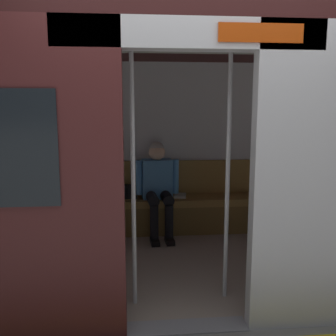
{
  "coord_description": "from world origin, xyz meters",
  "views": [
    {
      "loc": [
        0.37,
        2.53,
        1.63
      ],
      "look_at": [
        0.04,
        -1.21,
        1.01
      ],
      "focal_mm": 39.99,
      "sensor_mm": 36.0,
      "label": 1
    }
  ],
  "objects_px": {
    "bench_seat": "(164,206)",
    "grab_pole_far": "(228,173)",
    "book": "(180,196)",
    "train_car": "(167,118)",
    "grab_pole_door": "(133,176)",
    "person_seated": "(158,182)",
    "handbag": "(127,192)"
  },
  "relations": [
    {
      "from": "bench_seat",
      "to": "grab_pole_far",
      "type": "distance_m",
      "value": 1.9
    },
    {
      "from": "book",
      "to": "grab_pole_far",
      "type": "bearing_deg",
      "value": 104.48
    },
    {
      "from": "train_car",
      "to": "bench_seat",
      "type": "bearing_deg",
      "value": -93.17
    },
    {
      "from": "train_car",
      "to": "grab_pole_door",
      "type": "distance_m",
      "value": 0.94
    },
    {
      "from": "train_car",
      "to": "grab_pole_door",
      "type": "xyz_separation_m",
      "value": [
        0.33,
        0.77,
        -0.43
      ]
    },
    {
      "from": "person_seated",
      "to": "handbag",
      "type": "distance_m",
      "value": 0.43
    },
    {
      "from": "train_car",
      "to": "handbag",
      "type": "bearing_deg",
      "value": -67.95
    },
    {
      "from": "train_car",
      "to": "person_seated",
      "type": "bearing_deg",
      "value": -88.21
    },
    {
      "from": "train_car",
      "to": "grab_pole_far",
      "type": "xyz_separation_m",
      "value": [
        -0.44,
        0.72,
        -0.43
      ]
    },
    {
      "from": "grab_pole_far",
      "to": "train_car",
      "type": "bearing_deg",
      "value": -58.41
    },
    {
      "from": "train_car",
      "to": "handbag",
      "type": "relative_size",
      "value": 24.62
    },
    {
      "from": "train_car",
      "to": "person_seated",
      "type": "relative_size",
      "value": 5.4
    },
    {
      "from": "train_car",
      "to": "bench_seat",
      "type": "relative_size",
      "value": 2.05
    },
    {
      "from": "handbag",
      "to": "grab_pole_door",
      "type": "relative_size",
      "value": 0.12
    },
    {
      "from": "train_car",
      "to": "person_seated",
      "type": "distance_m",
      "value": 1.26
    },
    {
      "from": "grab_pole_door",
      "to": "person_seated",
      "type": "bearing_deg",
      "value": -100.09
    },
    {
      "from": "book",
      "to": "grab_pole_far",
      "type": "relative_size",
      "value": 0.1
    },
    {
      "from": "bench_seat",
      "to": "grab_pole_door",
      "type": "bearing_deg",
      "value": 77.57
    },
    {
      "from": "handbag",
      "to": "book",
      "type": "xyz_separation_m",
      "value": [
        -0.69,
        -0.01,
        -0.07
      ]
    },
    {
      "from": "train_car",
      "to": "grab_pole_door",
      "type": "bearing_deg",
      "value": 66.54
    },
    {
      "from": "grab_pole_door",
      "to": "handbag",
      "type": "bearing_deg",
      "value": -87.15
    },
    {
      "from": "book",
      "to": "grab_pole_door",
      "type": "height_order",
      "value": "grab_pole_door"
    },
    {
      "from": "train_car",
      "to": "book",
      "type": "bearing_deg",
      "value": -104.24
    },
    {
      "from": "handbag",
      "to": "grab_pole_far",
      "type": "relative_size",
      "value": 0.12
    },
    {
      "from": "grab_pole_far",
      "to": "grab_pole_door",
      "type": "bearing_deg",
      "value": 3.49
    },
    {
      "from": "person_seated",
      "to": "book",
      "type": "relative_size",
      "value": 5.39
    },
    {
      "from": "person_seated",
      "to": "grab_pole_door",
      "type": "height_order",
      "value": "grab_pole_door"
    },
    {
      "from": "train_car",
      "to": "handbag",
      "type": "height_order",
      "value": "train_car"
    },
    {
      "from": "bench_seat",
      "to": "train_car",
      "type": "bearing_deg",
      "value": 86.83
    },
    {
      "from": "bench_seat",
      "to": "book",
      "type": "distance_m",
      "value": 0.25
    },
    {
      "from": "bench_seat",
      "to": "grab_pole_door",
      "type": "relative_size",
      "value": 1.43
    },
    {
      "from": "grab_pole_door",
      "to": "book",
      "type": "bearing_deg",
      "value": -108.24
    }
  ]
}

